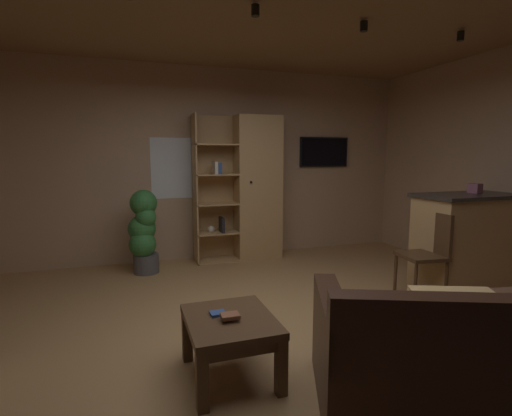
# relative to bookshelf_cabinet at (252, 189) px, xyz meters

# --- Properties ---
(floor) EXTENTS (6.29, 5.44, 0.02)m
(floor) POSITION_rel_bookshelf_cabinet_xyz_m (-0.64, -2.48, -1.05)
(floor) COLOR #A37A4C
(floor) RESTS_ON ground
(wall_back) EXTENTS (6.41, 0.06, 2.79)m
(wall_back) POSITION_rel_bookshelf_cabinet_xyz_m (-0.64, 0.27, 0.36)
(wall_back) COLOR tan
(wall_back) RESTS_ON ground
(window_pane_back) EXTENTS (0.67, 0.01, 0.86)m
(window_pane_back) POSITION_rel_bookshelf_cabinet_xyz_m (-1.09, 0.24, 0.31)
(window_pane_back) COLOR white
(bookshelf_cabinet) EXTENTS (1.27, 0.41, 2.09)m
(bookshelf_cabinet) POSITION_rel_bookshelf_cabinet_xyz_m (0.00, 0.00, 0.00)
(bookshelf_cabinet) COLOR tan
(bookshelf_cabinet) RESTS_ON ground
(kitchen_bar_counter) EXTENTS (1.42, 0.65, 1.09)m
(kitchen_bar_counter) POSITION_rel_bookshelf_cabinet_xyz_m (2.06, -2.03, -0.49)
(kitchen_bar_counter) COLOR tan
(kitchen_bar_counter) RESTS_ON ground
(tissue_box) EXTENTS (0.14, 0.14, 0.11)m
(tissue_box) POSITION_rel_bookshelf_cabinet_xyz_m (2.07, -1.97, 0.11)
(tissue_box) COLOR #995972
(tissue_box) RESTS_ON kitchen_bar_counter
(leather_couch) EXTENTS (1.86, 1.48, 0.84)m
(leather_couch) POSITION_rel_bookshelf_cabinet_xyz_m (0.08, -3.70, -0.73)
(leather_couch) COLOR #382116
(leather_couch) RESTS_ON ground
(coffee_table) EXTENTS (0.59, 0.69, 0.43)m
(coffee_table) POSITION_rel_bookshelf_cabinet_xyz_m (-1.11, -2.93, -0.70)
(coffee_table) COLOR #4C331E
(coffee_table) RESTS_ON ground
(table_book_0) EXTENTS (0.11, 0.09, 0.02)m
(table_book_0) POSITION_rel_bookshelf_cabinet_xyz_m (-1.18, -2.86, -0.60)
(table_book_0) COLOR #2D4C8C
(table_book_0) RESTS_ON coffee_table
(table_book_1) EXTENTS (0.13, 0.10, 0.03)m
(table_book_1) POSITION_rel_bookshelf_cabinet_xyz_m (-1.12, -2.97, -0.58)
(table_book_1) COLOR brown
(table_book_1) RESTS_ON coffee_table
(dining_chair) EXTENTS (0.46, 0.46, 0.92)m
(dining_chair) POSITION_rel_bookshelf_cabinet_xyz_m (1.29, -2.15, -0.51)
(dining_chair) COLOR #4C331E
(dining_chair) RESTS_ON ground
(potted_floor_plant) EXTENTS (0.38, 0.42, 1.09)m
(potted_floor_plant) POSITION_rel_bookshelf_cabinet_xyz_m (-1.57, -0.28, -0.48)
(potted_floor_plant) COLOR #4C4C51
(potted_floor_plant) RESTS_ON ground
(wall_mounted_tv) EXTENTS (0.84, 0.06, 0.47)m
(wall_mounted_tv) POSITION_rel_bookshelf_cabinet_xyz_m (1.29, 0.21, 0.54)
(wall_mounted_tv) COLOR black
(track_light_spot_2) EXTENTS (0.07, 0.07, 0.09)m
(track_light_spot_2) POSITION_rel_bookshelf_cabinet_xyz_m (-0.66, -2.14, 1.68)
(track_light_spot_2) COLOR black
(track_light_spot_3) EXTENTS (0.07, 0.07, 0.09)m
(track_light_spot_3) POSITION_rel_bookshelf_cabinet_xyz_m (0.42, -2.09, 1.68)
(track_light_spot_3) COLOR black
(track_light_spot_4) EXTENTS (0.07, 0.07, 0.09)m
(track_light_spot_4) POSITION_rel_bookshelf_cabinet_xyz_m (1.52, -2.16, 1.68)
(track_light_spot_4) COLOR black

